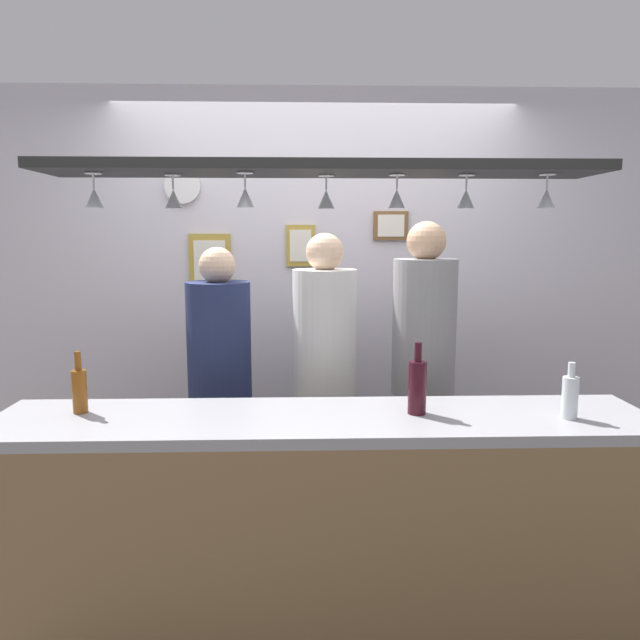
# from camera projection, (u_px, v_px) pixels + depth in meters

# --- Properties ---
(ground_plane) EXTENTS (8.00, 8.00, 0.00)m
(ground_plane) POSITION_uv_depth(u_px,v_px,m) (321.00, 581.00, 2.87)
(ground_plane) COLOR #4C4742
(back_wall) EXTENTS (4.40, 0.06, 2.60)m
(back_wall) POSITION_uv_depth(u_px,v_px,m) (315.00, 296.00, 3.77)
(back_wall) COLOR silver
(back_wall) RESTS_ON ground_plane
(bar_counter) EXTENTS (2.70, 0.55, 0.96)m
(bar_counter) POSITION_uv_depth(u_px,v_px,m) (325.00, 503.00, 2.28)
(bar_counter) COLOR #99999E
(bar_counter) RESTS_ON ground_plane
(overhead_glass_rack) EXTENTS (2.20, 0.36, 0.04)m
(overhead_glass_rack) POSITION_uv_depth(u_px,v_px,m) (323.00, 169.00, 2.29)
(overhead_glass_rack) COLOR black
(hanging_wineglass_far_left) EXTENTS (0.07, 0.07, 0.13)m
(hanging_wineglass_far_left) POSITION_uv_depth(u_px,v_px,m) (94.00, 197.00, 2.25)
(hanging_wineglass_far_left) COLOR silver
(hanging_wineglass_far_left) RESTS_ON overhead_glass_rack
(hanging_wineglass_left) EXTENTS (0.07, 0.07, 0.13)m
(hanging_wineglass_left) POSITION_uv_depth(u_px,v_px,m) (173.00, 198.00, 2.32)
(hanging_wineglass_left) COLOR silver
(hanging_wineglass_left) RESTS_ON overhead_glass_rack
(hanging_wineglass_center_left) EXTENTS (0.07, 0.07, 0.13)m
(hanging_wineglass_center_left) POSITION_uv_depth(u_px,v_px,m) (245.00, 196.00, 2.24)
(hanging_wineglass_center_left) COLOR silver
(hanging_wineglass_center_left) RESTS_ON overhead_glass_rack
(hanging_wineglass_center) EXTENTS (0.07, 0.07, 0.13)m
(hanging_wineglass_center) POSITION_uv_depth(u_px,v_px,m) (326.00, 198.00, 2.35)
(hanging_wineglass_center) COLOR silver
(hanging_wineglass_center) RESTS_ON overhead_glass_rack
(hanging_wineglass_center_right) EXTENTS (0.07, 0.07, 0.13)m
(hanging_wineglass_center_right) POSITION_uv_depth(u_px,v_px,m) (397.00, 198.00, 2.31)
(hanging_wineglass_center_right) COLOR silver
(hanging_wineglass_center_right) RESTS_ON overhead_glass_rack
(hanging_wineglass_right) EXTENTS (0.07, 0.07, 0.13)m
(hanging_wineglass_right) POSITION_uv_depth(u_px,v_px,m) (466.00, 198.00, 2.32)
(hanging_wineglass_right) COLOR silver
(hanging_wineglass_right) RESTS_ON overhead_glass_rack
(hanging_wineglass_far_right) EXTENTS (0.07, 0.07, 0.13)m
(hanging_wineglass_far_right) POSITION_uv_depth(u_px,v_px,m) (546.00, 197.00, 2.30)
(hanging_wineglass_far_right) COLOR silver
(hanging_wineglass_far_right) RESTS_ON overhead_glass_rack
(person_left_navy_shirt) EXTENTS (0.34, 0.34, 1.63)m
(person_left_navy_shirt) POSITION_uv_depth(u_px,v_px,m) (220.00, 369.00, 3.12)
(person_left_navy_shirt) COLOR #2D334C
(person_left_navy_shirt) RESTS_ON ground_plane
(person_middle_white_patterned_shirt) EXTENTS (0.34, 0.34, 1.70)m
(person_middle_white_patterned_shirt) POSITION_uv_depth(u_px,v_px,m) (325.00, 360.00, 3.13)
(person_middle_white_patterned_shirt) COLOR #2D334C
(person_middle_white_patterned_shirt) RESTS_ON ground_plane
(person_right_grey_shirt) EXTENTS (0.34, 0.34, 1.76)m
(person_right_grey_shirt) POSITION_uv_depth(u_px,v_px,m) (424.00, 352.00, 3.14)
(person_right_grey_shirt) COLOR #2D334C
(person_right_grey_shirt) RESTS_ON ground_plane
(bottle_beer_amber_tall) EXTENTS (0.06, 0.06, 0.26)m
(bottle_beer_amber_tall) POSITION_uv_depth(u_px,v_px,m) (80.00, 389.00, 2.41)
(bottle_beer_amber_tall) COLOR brown
(bottle_beer_amber_tall) RESTS_ON bar_counter
(bottle_soda_clear) EXTENTS (0.06, 0.06, 0.23)m
(bottle_soda_clear) POSITION_uv_depth(u_px,v_px,m) (570.00, 396.00, 2.34)
(bottle_soda_clear) COLOR silver
(bottle_soda_clear) RESTS_ON bar_counter
(bottle_wine_dark_red) EXTENTS (0.08, 0.08, 0.30)m
(bottle_wine_dark_red) POSITION_uv_depth(u_px,v_px,m) (417.00, 386.00, 2.39)
(bottle_wine_dark_red) COLOR #380F19
(bottle_wine_dark_red) RESTS_ON bar_counter
(picture_frame_caricature) EXTENTS (0.26, 0.02, 0.34)m
(picture_frame_caricature) POSITION_uv_depth(u_px,v_px,m) (210.00, 261.00, 3.67)
(picture_frame_caricature) COLOR #B29338
(picture_frame_caricature) RESTS_ON back_wall
(picture_frame_crest) EXTENTS (0.18, 0.02, 0.26)m
(picture_frame_crest) POSITION_uv_depth(u_px,v_px,m) (301.00, 246.00, 3.68)
(picture_frame_crest) COLOR #B29338
(picture_frame_crest) RESTS_ON back_wall
(picture_frame_upper_small) EXTENTS (0.22, 0.02, 0.18)m
(picture_frame_upper_small) POSITION_uv_depth(u_px,v_px,m) (391.00, 226.00, 3.68)
(picture_frame_upper_small) COLOR brown
(picture_frame_upper_small) RESTS_ON back_wall
(wall_clock) EXTENTS (0.22, 0.03, 0.22)m
(wall_clock) POSITION_uv_depth(u_px,v_px,m) (182.00, 186.00, 3.59)
(wall_clock) COLOR white
(wall_clock) RESTS_ON back_wall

